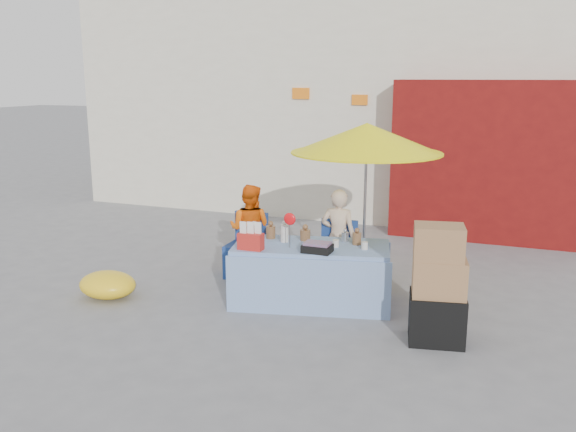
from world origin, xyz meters
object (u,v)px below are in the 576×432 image
at_px(umbrella, 367,139).
at_px(chair_right, 335,268).
at_px(chair_left, 246,258).
at_px(box_stack, 438,289).
at_px(market_table, 311,273).
at_px(vendor_beige, 338,237).
at_px(vendor_orange, 250,229).

bearing_deg(umbrella, chair_right, -136.59).
relative_size(chair_left, box_stack, 0.69).
relative_size(chair_left, umbrella, 0.41).
relative_size(market_table, vendor_beige, 1.59).
bearing_deg(vendor_beige, market_table, 80.19).
height_order(vendor_orange, umbrella, umbrella).
xyz_separation_m(chair_right, vendor_orange, (-1.25, 0.13, 0.36)).
xyz_separation_m(chair_left, umbrella, (1.55, 0.28, 1.64)).
bearing_deg(vendor_orange, box_stack, 151.79).
bearing_deg(chair_right, box_stack, -41.71).
bearing_deg(umbrella, box_stack, -52.73).
xyz_separation_m(chair_left, vendor_orange, (0.00, 0.13, 0.36)).
bearing_deg(vendor_beige, chair_right, 88.23).
xyz_separation_m(market_table, umbrella, (0.41, 0.92, 1.52)).
distance_m(market_table, vendor_orange, 1.40).
height_order(market_table, vendor_orange, vendor_orange).
xyz_separation_m(market_table, chair_left, (-1.14, 0.64, -0.11)).
bearing_deg(umbrella, vendor_orange, -174.47).
bearing_deg(chair_right, vendor_orange, 172.29).
height_order(chair_left, umbrella, umbrella).
bearing_deg(vendor_beige, chair_left, 4.55).
distance_m(chair_right, vendor_beige, 0.40).
distance_m(market_table, umbrella, 1.83).
height_order(umbrella, box_stack, umbrella).
bearing_deg(chair_left, box_stack, -25.87).
height_order(chair_right, vendor_beige, vendor_beige).
distance_m(vendor_beige, umbrella, 1.30).
bearing_deg(market_table, chair_right, 67.11).
xyz_separation_m(market_table, box_stack, (1.55, -0.58, 0.20)).
bearing_deg(vendor_beige, vendor_orange, -1.58).
xyz_separation_m(chair_left, box_stack, (2.69, -1.21, 0.31)).
height_order(market_table, chair_right, market_table).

